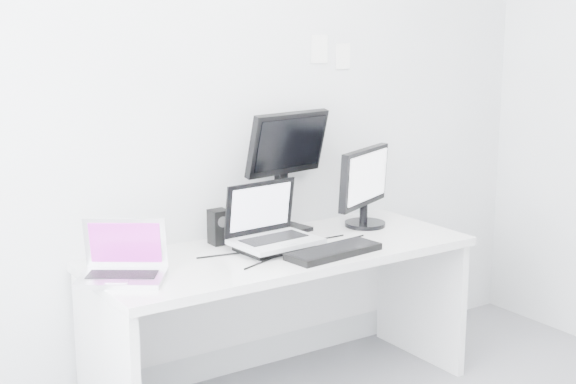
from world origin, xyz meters
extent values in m
plane|color=silver|center=(0.00, 1.60, 1.35)|extent=(3.60, 0.00, 3.60)
cube|color=silver|center=(0.00, 1.25, 0.36)|extent=(1.80, 0.70, 0.73)
cube|color=#B8B7BD|center=(-0.80, 1.22, 0.86)|extent=(0.43, 0.40, 0.26)
cube|color=black|center=(-0.20, 1.49, 0.81)|extent=(0.10, 0.10, 0.17)
cube|color=#B9BCC1|center=(-0.03, 1.25, 0.89)|extent=(0.40, 0.32, 0.32)
cube|color=black|center=(0.18, 1.50, 1.04)|extent=(0.48, 0.23, 0.62)
cube|color=black|center=(0.59, 1.37, 0.94)|extent=(0.50, 0.38, 0.42)
cube|color=black|center=(0.14, 1.04, 0.75)|extent=(0.47, 0.21, 0.03)
ellipsoid|color=black|center=(0.28, 1.02, 0.75)|extent=(0.10, 0.07, 0.03)
cube|color=white|center=(0.45, 1.59, 1.62)|extent=(0.10, 0.00, 0.14)
cube|color=white|center=(0.60, 1.59, 1.58)|extent=(0.09, 0.00, 0.13)
camera|label=1|loc=(-1.98, -1.79, 1.78)|focal=51.03mm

